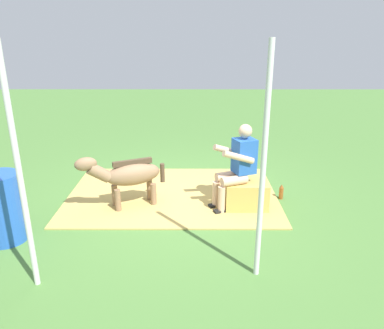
{
  "coord_description": "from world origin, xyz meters",
  "views": [
    {
      "loc": [
        -0.24,
        5.54,
        2.59
      ],
      "look_at": [
        -0.23,
        -0.13,
        0.55
      ],
      "focal_mm": 34.99,
      "sensor_mm": 36.0,
      "label": 1
    }
  ],
  "objects_px": {
    "tent_pole_right": "(20,175)",
    "water_barrel": "(2,208)",
    "hay_bale": "(246,194)",
    "person_seated": "(237,164)",
    "soda_bottle": "(281,192)",
    "pony_standing": "(127,175)",
    "tent_pole_left": "(263,168)"
  },
  "relations": [
    {
      "from": "person_seated",
      "to": "water_barrel",
      "type": "xyz_separation_m",
      "value": [
        3.09,
        0.95,
        -0.26
      ]
    },
    {
      "from": "person_seated",
      "to": "tent_pole_right",
      "type": "height_order",
      "value": "tent_pole_right"
    },
    {
      "from": "soda_bottle",
      "to": "tent_pole_right",
      "type": "xyz_separation_m",
      "value": [
        3.12,
        2.18,
        1.14
      ]
    },
    {
      "from": "hay_bale",
      "to": "soda_bottle",
      "type": "bearing_deg",
      "value": -155.75
    },
    {
      "from": "pony_standing",
      "to": "tent_pole_right",
      "type": "relative_size",
      "value": 0.5
    },
    {
      "from": "pony_standing",
      "to": "water_barrel",
      "type": "xyz_separation_m",
      "value": [
        1.44,
        0.96,
        -0.08
      ]
    },
    {
      "from": "water_barrel",
      "to": "soda_bottle",
      "type": "bearing_deg",
      "value": -161.88
    },
    {
      "from": "hay_bale",
      "to": "tent_pole_left",
      "type": "distance_m",
      "value": 2.01
    },
    {
      "from": "person_seated",
      "to": "hay_bale",
      "type": "bearing_deg",
      "value": -165.64
    },
    {
      "from": "pony_standing",
      "to": "hay_bale",
      "type": "bearing_deg",
      "value": -179.2
    },
    {
      "from": "hay_bale",
      "to": "soda_bottle",
      "type": "height_order",
      "value": "hay_bale"
    },
    {
      "from": "hay_bale",
      "to": "tent_pole_right",
      "type": "relative_size",
      "value": 0.25
    },
    {
      "from": "pony_standing",
      "to": "soda_bottle",
      "type": "xyz_separation_m",
      "value": [
        -2.42,
        -0.3,
        -0.41
      ]
    },
    {
      "from": "person_seated",
      "to": "soda_bottle",
      "type": "distance_m",
      "value": 1.03
    },
    {
      "from": "hay_bale",
      "to": "person_seated",
      "type": "height_order",
      "value": "person_seated"
    },
    {
      "from": "hay_bale",
      "to": "tent_pole_right",
      "type": "bearing_deg",
      "value": 37.19
    },
    {
      "from": "water_barrel",
      "to": "person_seated",
      "type": "bearing_deg",
      "value": -162.99
    },
    {
      "from": "person_seated",
      "to": "tent_pole_right",
      "type": "relative_size",
      "value": 0.52
    },
    {
      "from": "water_barrel",
      "to": "hay_bale",
      "type": "bearing_deg",
      "value": -163.11
    },
    {
      "from": "pony_standing",
      "to": "person_seated",
      "type": "bearing_deg",
      "value": 179.51
    },
    {
      "from": "soda_bottle",
      "to": "water_barrel",
      "type": "bearing_deg",
      "value": 18.12
    },
    {
      "from": "tent_pole_right",
      "to": "tent_pole_left",
      "type": "bearing_deg",
      "value": -175.6
    },
    {
      "from": "pony_standing",
      "to": "soda_bottle",
      "type": "relative_size",
      "value": 5.03
    },
    {
      "from": "tent_pole_right",
      "to": "water_barrel",
      "type": "bearing_deg",
      "value": -50.57
    },
    {
      "from": "water_barrel",
      "to": "tent_pole_left",
      "type": "height_order",
      "value": "tent_pole_left"
    },
    {
      "from": "pony_standing",
      "to": "soda_bottle",
      "type": "distance_m",
      "value": 2.48
    },
    {
      "from": "soda_bottle",
      "to": "tent_pole_right",
      "type": "relative_size",
      "value": 0.1
    },
    {
      "from": "hay_bale",
      "to": "tent_pole_left",
      "type": "height_order",
      "value": "tent_pole_left"
    },
    {
      "from": "person_seated",
      "to": "pony_standing",
      "type": "height_order",
      "value": "person_seated"
    },
    {
      "from": "person_seated",
      "to": "tent_pole_left",
      "type": "distance_m",
      "value": 1.76
    },
    {
      "from": "hay_bale",
      "to": "pony_standing",
      "type": "height_order",
      "value": "pony_standing"
    },
    {
      "from": "hay_bale",
      "to": "water_barrel",
      "type": "relative_size",
      "value": 0.7
    }
  ]
}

